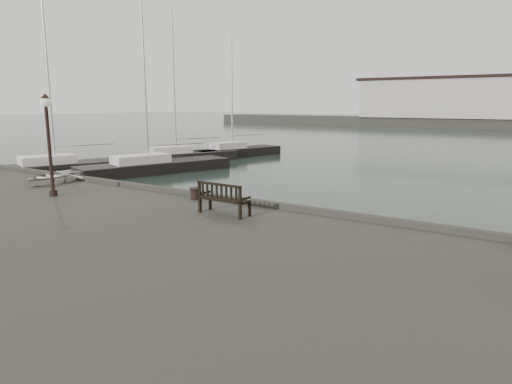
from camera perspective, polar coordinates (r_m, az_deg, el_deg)
ground at (r=15.62m, az=4.87°, el=-7.77°), size 400.00×400.00×0.00m
pontoon at (r=35.80m, az=-16.10°, el=2.93°), size 2.00×24.00×0.50m
breakwater at (r=105.67m, az=27.42°, el=9.41°), size 140.00×9.50×12.20m
bench at (r=14.44m, az=-4.06°, el=-1.57°), size 1.74×0.64×0.99m
bollard_left at (r=16.82m, az=-7.63°, el=-0.21°), size 0.52×0.52×0.43m
lamp_post at (r=18.70m, az=-24.56°, el=6.95°), size 0.38×0.38×3.83m
dinghy at (r=22.05m, az=-24.12°, el=1.77°), size 2.44×3.07×0.57m
yacht_a at (r=35.90m, az=-22.92°, el=2.49°), size 5.93×10.59×13.94m
yacht_b at (r=40.40m, az=-9.26°, el=4.09°), size 6.19×9.99×13.21m
yacht_c at (r=34.39m, az=-12.41°, el=2.77°), size 6.17×11.59×14.98m
yacht_d at (r=44.26m, az=-2.47°, el=4.79°), size 5.09×9.68×11.80m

